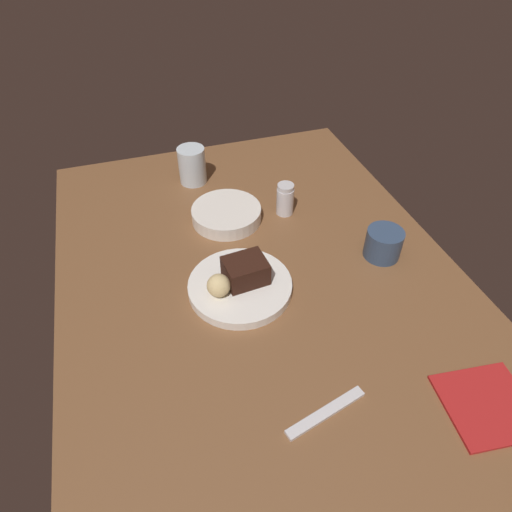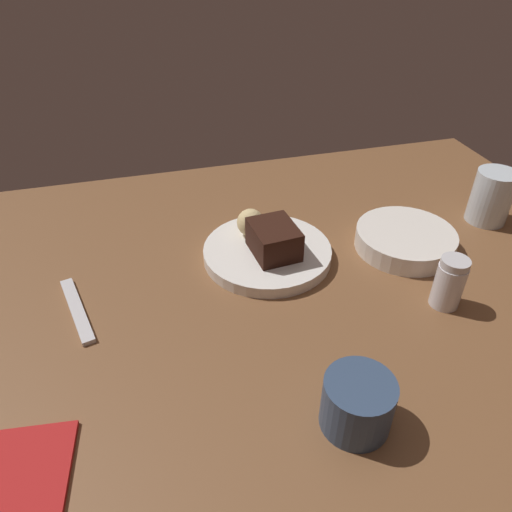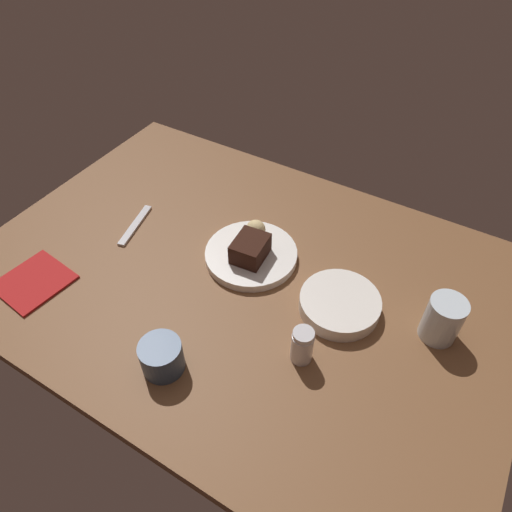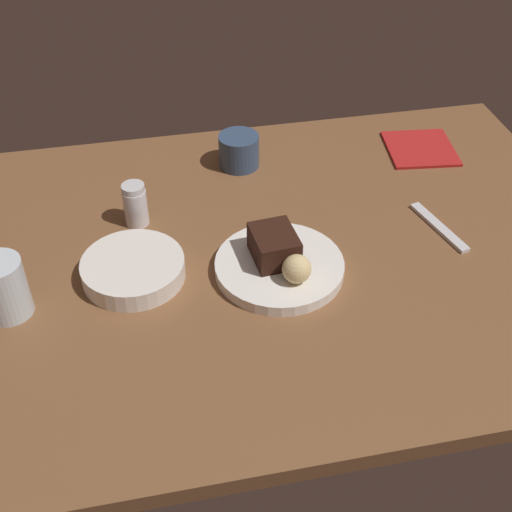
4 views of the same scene
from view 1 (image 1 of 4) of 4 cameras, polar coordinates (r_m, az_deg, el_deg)
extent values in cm
cube|color=brown|center=(95.17, 1.03, -3.94)|extent=(120.00, 84.00, 3.00)
cylinder|color=white|center=(91.84, -2.05, -3.89)|extent=(21.36, 21.36, 2.00)
cube|color=black|center=(90.01, -1.34, -1.90)|extent=(7.60, 8.96, 4.99)
sphere|color=#DBC184|center=(87.59, -4.79, -3.78)|extent=(4.70, 4.70, 4.70)
cylinder|color=silver|center=(110.50, 3.73, 7.02)|extent=(4.25, 4.25, 6.95)
cylinder|color=silver|center=(108.19, 3.82, 8.78)|extent=(4.04, 4.04, 1.20)
cylinder|color=silver|center=(122.58, -8.17, 11.39)|extent=(7.27, 7.27, 9.86)
cylinder|color=white|center=(109.21, -3.79, 5.37)|extent=(16.87, 16.87, 3.36)
cylinder|color=#334766|center=(101.93, 15.94, 1.58)|extent=(8.05, 8.05, 6.65)
cube|color=silver|center=(76.85, 8.72, -19.21)|extent=(5.37, 14.99, 0.70)
cube|color=#B21E1E|center=(85.60, 27.48, -16.54)|extent=(15.19, 15.70, 0.60)
camera|label=2|loc=(0.91, 45.16, 18.51)|focal=33.27mm
camera|label=3|loc=(1.29, 29.08, 43.43)|focal=32.38mm
camera|label=4|loc=(1.05, -66.76, 25.25)|focal=47.78mm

